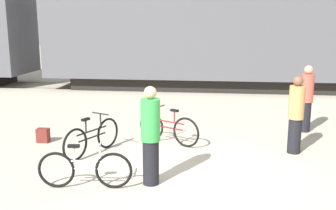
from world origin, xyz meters
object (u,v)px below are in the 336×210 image
(freight_train, at_px, (205,19))
(bicycle_maroon, at_px, (168,128))
(person_in_red, at_px, (307,99))
(person_in_tan, at_px, (296,115))
(bicycle_silver, at_px, (85,169))
(bicycle_black, at_px, (92,138))
(backpack, at_px, (43,135))
(person_in_green, at_px, (151,136))

(freight_train, height_order, bicycle_maroon, freight_train)
(person_in_red, height_order, person_in_tan, person_in_red)
(bicycle_silver, bearing_deg, person_in_tan, 30.81)
(freight_train, height_order, bicycle_black, freight_train)
(bicycle_silver, xyz_separation_m, bicycle_maroon, (1.14, 2.74, 0.03))
(person_in_red, distance_m, backpack, 6.75)
(backpack, bearing_deg, freight_train, 66.23)
(bicycle_black, bearing_deg, person_in_green, -43.47)
(bicycle_black, relative_size, person_in_tan, 0.93)
(bicycle_silver, distance_m, backpack, 3.11)
(bicycle_black, bearing_deg, bicycle_maroon, 32.06)
(bicycle_silver, height_order, bicycle_black, bicycle_black)
(backpack, bearing_deg, bicycle_maroon, 5.17)
(freight_train, xyz_separation_m, person_in_red, (2.85, -6.53, -2.07))
(bicycle_maroon, xyz_separation_m, backpack, (-3.01, -0.27, -0.20))
(bicycle_silver, bearing_deg, bicycle_maroon, 67.49)
(bicycle_maroon, height_order, backpack, bicycle_maroon)
(bicycle_maroon, relative_size, person_in_green, 0.86)
(bicycle_black, height_order, backpack, bicycle_black)
(bicycle_silver, xyz_separation_m, backpack, (-1.88, 2.47, -0.18))
(bicycle_black, bearing_deg, bicycle_silver, -76.57)
(bicycle_silver, bearing_deg, backpack, 127.23)
(bicycle_black, height_order, person_in_red, person_in_red)
(bicycle_maroon, height_order, person_in_tan, person_in_tan)
(bicycle_silver, xyz_separation_m, person_in_red, (4.61, 4.20, 0.54))
(person_in_green, height_order, backpack, person_in_green)
(bicycle_black, bearing_deg, backpack, 154.20)
(bicycle_black, distance_m, backpack, 1.63)
(bicycle_black, distance_m, bicycle_maroon, 1.84)
(freight_train, xyz_separation_m, person_in_tan, (2.22, -8.35, -2.09))
(person_in_red, relative_size, backpack, 5.16)
(freight_train, distance_m, person_in_red, 7.42)
(freight_train, distance_m, person_in_tan, 8.89)
(bicycle_silver, distance_m, bicycle_black, 1.82)
(bicycle_silver, xyz_separation_m, person_in_green, (1.11, 0.31, 0.55))
(freight_train, bearing_deg, backpack, -113.77)
(freight_train, distance_m, bicycle_silver, 11.18)
(bicycle_black, bearing_deg, person_in_tan, 7.90)
(bicycle_maroon, height_order, person_in_red, person_in_red)
(bicycle_black, bearing_deg, person_in_red, 25.83)
(person_in_green, bearing_deg, person_in_red, -100.05)
(bicycle_silver, height_order, person_in_red, person_in_red)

